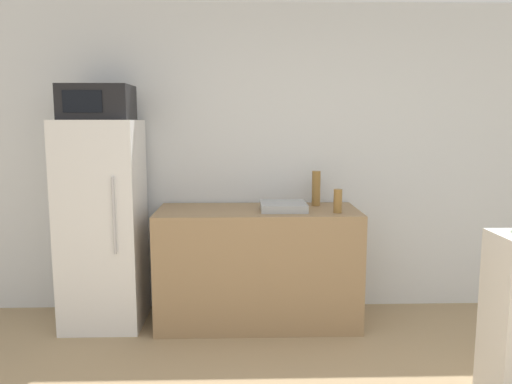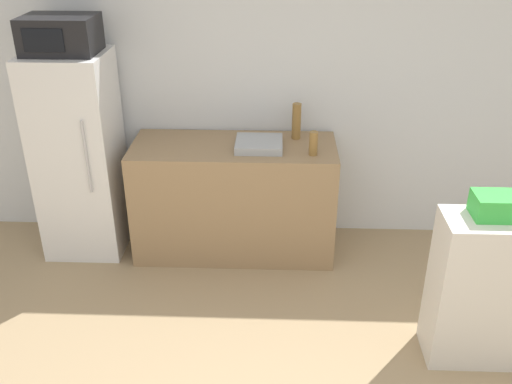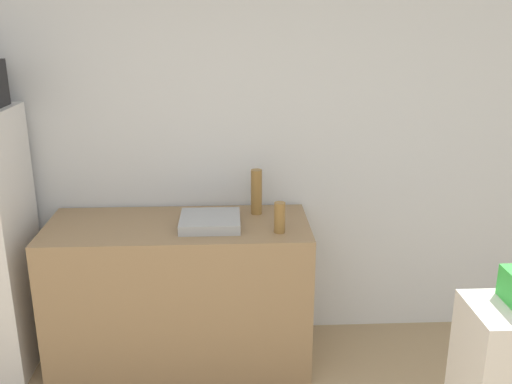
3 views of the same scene
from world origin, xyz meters
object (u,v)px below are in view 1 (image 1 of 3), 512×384
Objects in this scene: microwave at (97,102)px; bottle_tall at (316,188)px; bottle_short at (338,201)px; refrigerator at (103,224)px.

microwave is 1.80× the size of bottle_tall.
microwave reaches higher than bottle_short.
microwave is at bearing 174.98° from bottle_short.
refrigerator is 1.85m from bottle_short.
bottle_short is (1.84, -0.16, -0.75)m from microwave.
bottle_short is (1.84, -0.16, 0.20)m from refrigerator.
microwave is at bearing -174.46° from bottle_tall.
bottle_short is at bearing -5.02° from microwave.
refrigerator is 5.68× the size of bottle_tall.
refrigerator reaches higher than bottle_short.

